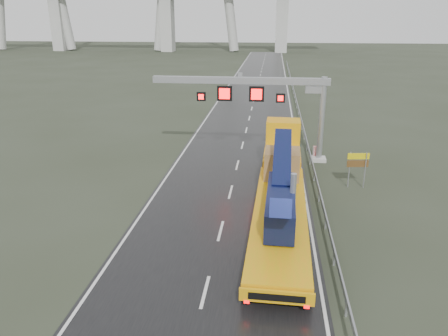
# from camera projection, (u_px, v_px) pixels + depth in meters

# --- Properties ---
(ground) EXTENTS (400.00, 400.00, 0.00)m
(ground) POSITION_uv_depth(u_px,v_px,m) (211.00, 268.00, 21.68)
(ground) COLOR #2A3122
(ground) RESTS_ON ground
(road) EXTENTS (11.00, 200.00, 0.02)m
(road) POSITION_uv_depth(u_px,v_px,m) (252.00, 109.00, 59.22)
(road) COLOR black
(road) RESTS_ON ground
(guardrail) EXTENTS (0.20, 140.00, 1.40)m
(guardrail) POSITION_uv_depth(u_px,v_px,m) (302.00, 121.00, 48.97)
(guardrail) COLOR gray
(guardrail) RESTS_ON ground
(sign_gantry) EXTENTS (14.90, 1.20, 7.42)m
(sign_gantry) POSITION_uv_depth(u_px,v_px,m) (265.00, 95.00, 36.51)
(sign_gantry) COLOR beige
(sign_gantry) RESTS_ON ground
(heavy_haul_truck) EXTENTS (3.51, 20.56, 4.81)m
(heavy_haul_truck) POSITION_uv_depth(u_px,v_px,m) (281.00, 176.00, 28.85)
(heavy_haul_truck) COLOR orange
(heavy_haul_truck) RESTS_ON ground
(exit_sign_pair) EXTENTS (1.55, 0.27, 2.67)m
(exit_sign_pair) POSITION_uv_depth(u_px,v_px,m) (358.00, 163.00, 31.34)
(exit_sign_pair) COLOR #A1A3AA
(exit_sign_pair) RESTS_ON ground
(striped_barrier) EXTENTS (0.71, 0.45, 1.12)m
(striped_barrier) POSITION_uv_depth(u_px,v_px,m) (317.00, 152.00, 38.29)
(striped_barrier) COLOR red
(striped_barrier) RESTS_ON ground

